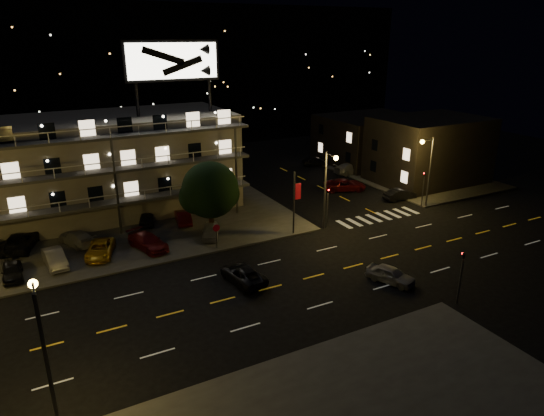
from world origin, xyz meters
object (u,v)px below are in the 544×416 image
road_car_east (391,275)px  lot_car_4 (211,231)px  side_car_0 (400,194)px  lot_car_7 (77,238)px  lot_car_2 (100,249)px  road_car_west (243,274)px  tree (210,192)px

road_car_east → lot_car_4: bearing=99.3°
side_car_0 → lot_car_7: bearing=87.9°
side_car_0 → road_car_east: (-14.69, -15.27, 0.00)m
lot_car_2 → road_car_west: (9.25, -9.95, -0.12)m
lot_car_2 → road_car_west: 13.58m
side_car_0 → road_car_east: size_ratio=1.03×
lot_car_2 → lot_car_4: bearing=15.8°
tree → lot_car_7: (-12.05, 3.24, -3.62)m
tree → lot_car_7: 12.99m
lot_car_2 → side_car_0: bearing=18.6°
tree → side_car_0: (23.66, -0.63, -3.75)m
tree → side_car_0: size_ratio=1.78×
lot_car_4 → road_car_west: (-0.89, -9.38, -0.12)m
lot_car_2 → side_car_0: lot_car_2 is taller
tree → road_car_west: bearing=-97.4°
lot_car_4 → lot_car_7: (-11.60, 4.17, 0.02)m
lot_car_2 → lot_car_4: 10.15m
lot_car_4 → road_car_east: bearing=-33.3°
tree → side_car_0: bearing=-1.5°
lot_car_4 → side_car_0: bearing=25.2°
tree → road_car_west: (-1.34, -10.31, -3.76)m
lot_car_2 → lot_car_7: 3.88m
lot_car_7 → road_car_west: bearing=105.9°
lot_car_7 → side_car_0: lot_car_7 is taller
side_car_0 → tree: bearing=92.5°
road_car_east → tree: bearing=96.5°
lot_car_4 → road_car_east: (9.43, -14.96, -0.11)m
lot_car_4 → side_car_0: lot_car_4 is taller
lot_car_7 → road_car_west: (10.72, -13.54, -0.15)m
road_car_east → lot_car_2: bearing=118.6°
side_car_0 → road_car_west: size_ratio=0.86×
lot_car_4 → side_car_0: (24.11, 0.30, -0.11)m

